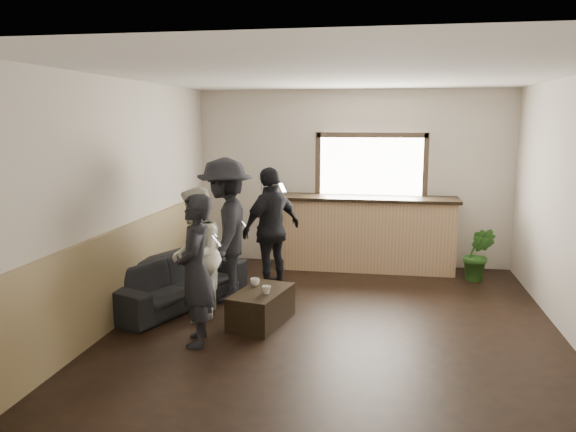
% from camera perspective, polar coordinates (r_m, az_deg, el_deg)
% --- Properties ---
extents(ground, '(5.00, 6.00, 0.01)m').
position_cam_1_polar(ground, '(6.47, 4.59, -11.36)').
color(ground, black).
extents(room_shell, '(5.01, 6.01, 2.80)m').
position_cam_1_polar(room_shell, '(6.21, -2.02, 1.79)').
color(room_shell, silver).
rests_on(room_shell, ground).
extents(bar_counter, '(2.70, 0.68, 2.13)m').
position_cam_1_polar(bar_counter, '(8.87, 8.23, -1.29)').
color(bar_counter, tan).
rests_on(bar_counter, ground).
extents(sofa, '(1.49, 2.19, 0.60)m').
position_cam_1_polar(sofa, '(7.34, -11.37, -6.50)').
color(sofa, black).
rests_on(sofa, ground).
extents(coffee_table, '(0.67, 0.97, 0.39)m').
position_cam_1_polar(coffee_table, '(6.56, -2.71, -9.22)').
color(coffee_table, black).
rests_on(coffee_table, ground).
extents(cup_a, '(0.14, 0.14, 0.09)m').
position_cam_1_polar(cup_a, '(6.67, -3.40, -6.72)').
color(cup_a, silver).
rests_on(cup_a, coffee_table).
extents(cup_b, '(0.12, 0.12, 0.09)m').
position_cam_1_polar(cup_b, '(6.37, -2.19, -7.51)').
color(cup_b, silver).
rests_on(cup_b, coffee_table).
extents(potted_plant, '(0.52, 0.46, 0.80)m').
position_cam_1_polar(potted_plant, '(8.61, 18.77, -3.70)').
color(potted_plant, '#2D6623').
rests_on(potted_plant, ground).
extents(person_a, '(0.52, 0.66, 1.59)m').
position_cam_1_polar(person_a, '(5.89, -9.34, -5.47)').
color(person_a, black).
rests_on(person_a, ground).
extents(person_b, '(0.74, 0.87, 1.56)m').
position_cam_1_polar(person_b, '(6.63, -9.34, -3.84)').
color(person_b, beige).
rests_on(person_b, ground).
extents(person_c, '(0.90, 1.31, 1.86)m').
position_cam_1_polar(person_c, '(7.22, -6.36, -1.46)').
color(person_c, black).
rests_on(person_c, ground).
extents(person_d, '(0.92, 1.05, 1.70)m').
position_cam_1_polar(person_d, '(7.68, -1.69, -1.33)').
color(person_d, black).
rests_on(person_d, ground).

